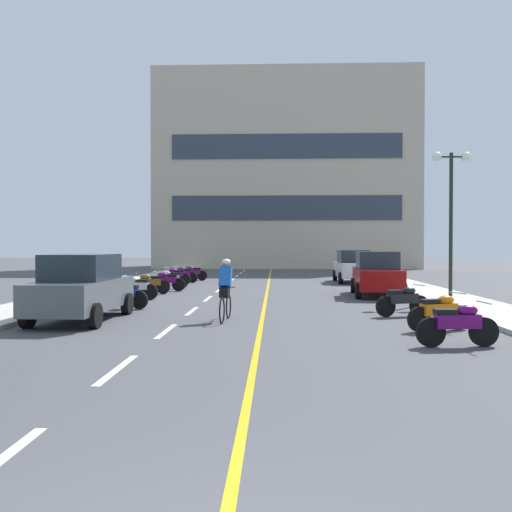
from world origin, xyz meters
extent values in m
plane|color=#47474C|center=(0.00, 21.00, 0.00)|extent=(140.00, 140.00, 0.00)
cube|color=#B7B2A8|center=(-7.20, 24.00, 0.06)|extent=(2.40, 72.00, 0.12)
cube|color=#B7B2A8|center=(7.20, 24.00, 0.06)|extent=(2.40, 72.00, 0.12)
cube|color=silver|center=(-2.00, 6.00, 0.00)|extent=(0.14, 2.20, 0.01)
cube|color=silver|center=(-2.00, 10.00, 0.00)|extent=(0.14, 2.20, 0.01)
cube|color=silver|center=(-2.00, 14.00, 0.00)|extent=(0.14, 2.20, 0.01)
cube|color=silver|center=(-2.00, 18.00, 0.00)|extent=(0.14, 2.20, 0.01)
cube|color=silver|center=(-2.00, 22.00, 0.00)|extent=(0.14, 2.20, 0.01)
cube|color=silver|center=(-2.00, 26.00, 0.00)|extent=(0.14, 2.20, 0.01)
cube|color=silver|center=(-2.00, 30.00, 0.00)|extent=(0.14, 2.20, 0.01)
cube|color=silver|center=(-2.00, 34.00, 0.00)|extent=(0.14, 2.20, 0.01)
cube|color=silver|center=(-2.00, 38.00, 0.00)|extent=(0.14, 2.20, 0.01)
cube|color=silver|center=(-2.00, 42.00, 0.00)|extent=(0.14, 2.20, 0.01)
cube|color=silver|center=(-2.00, 46.00, 0.00)|extent=(0.14, 2.20, 0.01)
cube|color=gold|center=(0.25, 24.00, 0.00)|extent=(0.12, 66.00, 0.01)
cube|color=#BCAD93|center=(1.60, 49.75, 9.07)|extent=(24.21, 9.49, 18.15)
cube|color=#2D3847|center=(1.60, 44.95, 5.44)|extent=(20.33, 0.10, 2.18)
cube|color=#2D3847|center=(1.60, 44.95, 10.89)|extent=(20.33, 0.10, 2.18)
cylinder|color=black|center=(7.35, 18.08, 2.87)|extent=(0.14, 0.14, 5.49)
cylinder|color=black|center=(7.35, 18.08, 5.46)|extent=(1.10, 0.08, 0.08)
sphere|color=white|center=(6.80, 18.08, 5.46)|extent=(0.36, 0.36, 0.36)
sphere|color=white|center=(7.90, 18.08, 5.46)|extent=(0.36, 0.36, 0.36)
cylinder|color=black|center=(-5.51, 13.13, 0.32)|extent=(0.23, 0.64, 0.64)
cylinder|color=black|center=(-3.81, 13.11, 0.32)|extent=(0.23, 0.64, 0.64)
cylinder|color=black|center=(-5.54, 10.33, 0.32)|extent=(0.23, 0.64, 0.64)
cylinder|color=black|center=(-3.84, 10.31, 0.32)|extent=(0.23, 0.64, 0.64)
cube|color=#4C5156|center=(-4.68, 11.72, 0.72)|extent=(1.75, 4.22, 0.80)
cube|color=#1E2833|center=(-4.68, 11.72, 1.47)|extent=(1.59, 2.22, 0.70)
cylinder|color=black|center=(4.04, 20.85, 0.32)|extent=(0.27, 0.65, 0.64)
cylinder|color=black|center=(5.74, 20.72, 0.32)|extent=(0.27, 0.65, 0.64)
cylinder|color=black|center=(3.83, 18.06, 0.32)|extent=(0.27, 0.65, 0.64)
cylinder|color=black|center=(5.52, 17.93, 0.32)|extent=(0.27, 0.65, 0.64)
cube|color=maroon|center=(4.78, 19.39, 0.72)|extent=(2.02, 4.32, 0.80)
cube|color=#1E2833|center=(4.78, 19.39, 1.47)|extent=(1.72, 2.31, 0.70)
cylinder|color=black|center=(4.14, 29.02, 0.32)|extent=(0.22, 0.64, 0.64)
cylinder|color=black|center=(5.84, 29.02, 0.32)|extent=(0.22, 0.64, 0.64)
cylinder|color=black|center=(4.14, 26.22, 0.32)|extent=(0.22, 0.64, 0.64)
cylinder|color=black|center=(5.84, 26.22, 0.32)|extent=(0.22, 0.64, 0.64)
cube|color=silver|center=(4.99, 27.62, 0.72)|extent=(1.70, 4.20, 0.80)
cube|color=#1E2833|center=(4.99, 27.62, 1.47)|extent=(1.56, 2.20, 0.70)
cylinder|color=black|center=(4.85, 8.25, 0.30)|extent=(0.61, 0.15, 0.60)
cylinder|color=black|center=(3.75, 8.15, 0.30)|extent=(0.61, 0.15, 0.60)
cube|color=#590C59|center=(4.30, 8.20, 0.52)|extent=(0.92, 0.36, 0.28)
ellipsoid|color=#590C59|center=(4.50, 8.22, 0.74)|extent=(0.46, 0.28, 0.22)
cube|color=black|center=(4.05, 8.18, 0.72)|extent=(0.46, 0.28, 0.10)
cylinder|color=silver|center=(4.85, 8.25, 0.90)|extent=(0.09, 0.60, 0.03)
cylinder|color=black|center=(5.08, 10.47, 0.30)|extent=(0.60, 0.30, 0.60)
cylinder|color=black|center=(4.04, 10.10, 0.30)|extent=(0.60, 0.30, 0.60)
cube|color=orange|center=(4.56, 10.29, 0.52)|extent=(0.94, 0.57, 0.28)
ellipsoid|color=orange|center=(4.75, 10.35, 0.74)|extent=(0.50, 0.37, 0.22)
cube|color=black|center=(4.32, 10.20, 0.72)|extent=(0.50, 0.37, 0.10)
cylinder|color=silver|center=(5.08, 10.47, 0.90)|extent=(0.23, 0.58, 0.03)
cylinder|color=black|center=(4.85, 13.15, 0.30)|extent=(0.60, 0.28, 0.60)
cylinder|color=black|center=(3.80, 12.81, 0.30)|extent=(0.60, 0.28, 0.60)
cube|color=black|center=(4.32, 12.98, 0.52)|extent=(0.94, 0.55, 0.28)
ellipsoid|color=black|center=(4.51, 13.04, 0.74)|extent=(0.49, 0.37, 0.22)
cube|color=black|center=(4.09, 12.90, 0.72)|extent=(0.49, 0.37, 0.10)
cylinder|color=silver|center=(4.85, 13.15, 0.90)|extent=(0.22, 0.58, 0.03)
cylinder|color=black|center=(-4.85, 14.77, 0.30)|extent=(0.60, 0.26, 0.60)
cylinder|color=black|center=(-3.79, 14.47, 0.30)|extent=(0.60, 0.26, 0.60)
cube|color=navy|center=(-4.32, 14.62, 0.52)|extent=(0.94, 0.51, 0.28)
ellipsoid|color=navy|center=(-4.51, 14.67, 0.74)|extent=(0.49, 0.35, 0.22)
cube|color=black|center=(-4.08, 14.55, 0.72)|extent=(0.49, 0.35, 0.10)
cylinder|color=silver|center=(-4.85, 14.77, 0.90)|extent=(0.19, 0.59, 0.03)
cylinder|color=black|center=(-5.23, 17.70, 0.30)|extent=(0.61, 0.20, 0.60)
cylinder|color=black|center=(-4.15, 17.53, 0.30)|extent=(0.61, 0.20, 0.60)
cube|color=#B2B2B7|center=(-4.69, 17.62, 0.52)|extent=(0.93, 0.42, 0.28)
ellipsoid|color=#B2B2B7|center=(-4.89, 17.65, 0.74)|extent=(0.47, 0.31, 0.22)
cube|color=black|center=(-4.44, 17.58, 0.72)|extent=(0.47, 0.31, 0.10)
cylinder|color=silver|center=(-5.23, 17.70, 0.90)|extent=(0.13, 0.60, 0.03)
cylinder|color=black|center=(-5.22, 19.65, 0.30)|extent=(0.60, 0.28, 0.60)
cylinder|color=black|center=(-4.17, 19.98, 0.30)|extent=(0.60, 0.28, 0.60)
cube|color=brown|center=(-4.70, 19.82, 0.52)|extent=(0.94, 0.54, 0.28)
ellipsoid|color=brown|center=(-4.89, 19.75, 0.74)|extent=(0.49, 0.36, 0.22)
cube|color=black|center=(-4.46, 19.89, 0.72)|extent=(0.49, 0.36, 0.10)
cylinder|color=silver|center=(-5.22, 19.65, 0.90)|extent=(0.21, 0.58, 0.03)
cylinder|color=black|center=(-4.86, 21.44, 0.30)|extent=(0.60, 0.11, 0.60)
cylinder|color=black|center=(-3.76, 21.43, 0.30)|extent=(0.60, 0.11, 0.60)
cube|color=#590C59|center=(-4.31, 21.43, 0.52)|extent=(0.90, 0.29, 0.28)
ellipsoid|color=#590C59|center=(-4.51, 21.43, 0.74)|extent=(0.44, 0.24, 0.22)
cube|color=black|center=(-4.06, 21.43, 0.72)|extent=(0.44, 0.24, 0.10)
cylinder|color=silver|center=(-4.86, 21.44, 0.90)|extent=(0.04, 0.60, 0.03)
cylinder|color=black|center=(-4.97, 22.78, 0.30)|extent=(0.61, 0.20, 0.60)
cylinder|color=black|center=(-3.89, 22.97, 0.30)|extent=(0.61, 0.20, 0.60)
cube|color=#B2B2B7|center=(-4.43, 22.88, 0.52)|extent=(0.93, 0.43, 0.28)
ellipsoid|color=#B2B2B7|center=(-4.63, 22.84, 0.74)|extent=(0.47, 0.31, 0.22)
cube|color=black|center=(-4.18, 22.92, 0.72)|extent=(0.47, 0.31, 0.10)
cylinder|color=silver|center=(-4.97, 22.78, 0.90)|extent=(0.13, 0.60, 0.03)
cylinder|color=black|center=(-5.21, 25.86, 0.30)|extent=(0.61, 0.24, 0.60)
cylinder|color=black|center=(-4.15, 25.59, 0.30)|extent=(0.61, 0.24, 0.60)
cube|color=#590C59|center=(-4.68, 25.72, 0.52)|extent=(0.94, 0.49, 0.28)
ellipsoid|color=#590C59|center=(-4.87, 25.77, 0.74)|extent=(0.49, 0.34, 0.22)
cube|color=black|center=(-4.44, 25.66, 0.72)|extent=(0.49, 0.34, 0.10)
cylinder|color=silver|center=(-5.21, 25.86, 0.90)|extent=(0.18, 0.59, 0.03)
cylinder|color=black|center=(-5.05, 27.54, 0.30)|extent=(0.60, 0.29, 0.60)
cylinder|color=black|center=(-4.01, 27.18, 0.30)|extent=(0.60, 0.29, 0.60)
cube|color=#590C59|center=(-4.53, 27.36, 0.52)|extent=(0.94, 0.56, 0.28)
ellipsoid|color=#590C59|center=(-4.72, 27.42, 0.74)|extent=(0.49, 0.37, 0.22)
cube|color=black|center=(-4.29, 27.28, 0.72)|extent=(0.49, 0.37, 0.10)
cylinder|color=silver|center=(-5.05, 27.54, 0.90)|extent=(0.22, 0.58, 0.03)
cylinder|color=black|center=(-4.81, 28.78, 0.30)|extent=(0.61, 0.18, 0.60)
cylinder|color=black|center=(-3.71, 28.92, 0.30)|extent=(0.61, 0.18, 0.60)
cube|color=#590C59|center=(-4.26, 28.85, 0.52)|extent=(0.93, 0.39, 0.28)
ellipsoid|color=#590C59|center=(-4.46, 28.82, 0.74)|extent=(0.47, 0.29, 0.22)
cube|color=black|center=(-4.01, 28.88, 0.72)|extent=(0.47, 0.29, 0.10)
cylinder|color=silver|center=(-4.81, 28.78, 0.90)|extent=(0.11, 0.60, 0.03)
torus|color=black|center=(-0.70, 12.36, 0.34)|extent=(0.10, 0.72, 0.72)
torus|color=black|center=(-0.79, 11.31, 0.34)|extent=(0.10, 0.72, 0.72)
cylinder|color=red|center=(-0.75, 11.81, 0.64)|extent=(0.11, 0.95, 0.04)
cube|color=black|center=(-0.76, 11.66, 0.86)|extent=(0.12, 0.21, 0.06)
cylinder|color=red|center=(-0.71, 12.26, 0.89)|extent=(0.42, 0.06, 0.03)
cube|color=black|center=(-0.75, 11.71, 0.79)|extent=(0.27, 0.38, 0.28)
cube|color=blue|center=(-0.74, 11.86, 1.19)|extent=(0.35, 0.48, 0.61)
sphere|color=#8C6647|center=(-0.73, 11.99, 1.54)|extent=(0.20, 0.20, 0.20)
ellipsoid|color=white|center=(-0.73, 11.99, 1.61)|extent=(0.24, 0.26, 0.16)
camera|label=1|loc=(0.61, -2.79, 2.04)|focal=37.78mm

